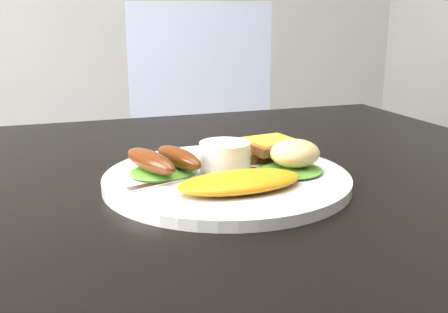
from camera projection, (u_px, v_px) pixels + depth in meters
dining_table at (125, 197)px, 0.65m from camera, size 1.20×0.80×0.04m
dining_chair at (221, 188)px, 1.55m from camera, size 0.51×0.51×0.05m
person at (132, 105)px, 1.31m from camera, size 0.58×0.45×1.45m
plate at (227, 179)px, 0.63m from camera, size 0.29×0.29×0.01m
lettuce_left at (164, 171)px, 0.62m from camera, size 0.10×0.10×0.01m
lettuce_right at (290, 171)px, 0.63m from camera, size 0.08×0.08×0.01m
omelette at (240, 182)px, 0.57m from camera, size 0.14×0.07×0.02m
sausage_a at (150, 161)px, 0.61m from camera, size 0.06×0.10×0.03m
sausage_b at (179, 157)px, 0.62m from camera, size 0.05×0.10×0.02m
ramekin at (225, 157)px, 0.64m from camera, size 0.07×0.07×0.04m
toast_a at (238, 154)px, 0.69m from camera, size 0.08×0.08×0.01m
toast_b at (271, 145)px, 0.69m from camera, size 0.08×0.08×0.01m
potato_salad at (295, 153)px, 0.63m from camera, size 0.08×0.07×0.03m
fork at (184, 179)px, 0.60m from camera, size 0.14×0.05×0.00m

